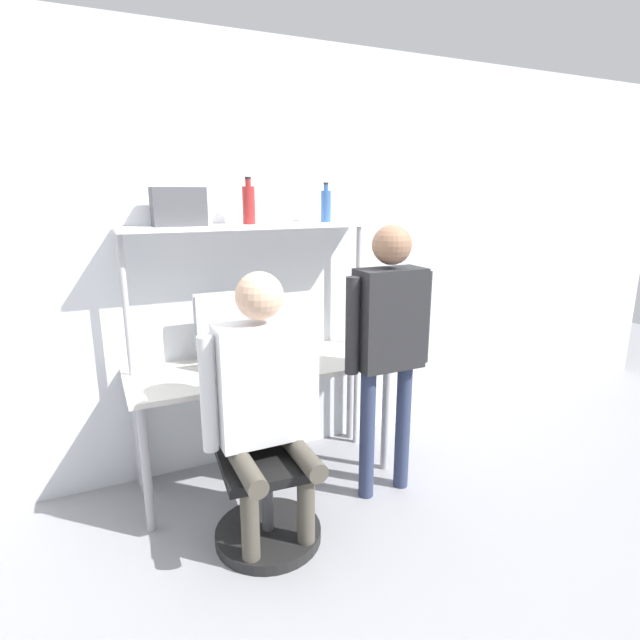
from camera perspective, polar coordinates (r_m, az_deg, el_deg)
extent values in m
plane|color=gray|center=(3.17, -4.11, -20.07)|extent=(12.00, 12.00, 0.00)
cube|color=silver|center=(3.26, -8.68, 6.47)|extent=(8.00, 0.06, 2.70)
cube|color=beige|center=(3.10, -6.50, -5.36)|extent=(1.61, 0.60, 0.03)
cylinder|color=#A5A5AA|center=(2.91, -19.24, -15.80)|extent=(0.05, 0.05, 0.73)
cylinder|color=#A5A5AA|center=(3.34, 7.50, -10.96)|extent=(0.05, 0.05, 0.73)
cylinder|color=#A5A5AA|center=(3.34, -20.17, -11.81)|extent=(0.05, 0.05, 0.73)
cylinder|color=#A5A5AA|center=(3.72, 3.48, -8.14)|extent=(0.05, 0.05, 0.73)
cube|color=white|center=(3.07, -7.88, 10.56)|extent=(1.53, 0.28, 0.02)
cylinder|color=#B2B2B7|center=(3.09, -20.70, -5.21)|extent=(0.04, 0.04, 1.61)
cylinder|color=#B2B2B7|center=(3.50, 4.27, -2.04)|extent=(0.04, 0.04, 1.61)
cylinder|color=#B7B7BC|center=(3.19, -9.61, -4.48)|extent=(0.20, 0.20, 0.01)
cylinder|color=#B7B7BC|center=(3.17, -9.65, -3.60)|extent=(0.06, 0.06, 0.09)
cube|color=#B7B7BC|center=(3.12, -9.84, 0.10)|extent=(0.49, 0.01, 0.35)
cube|color=silver|center=(3.12, -9.81, 0.07)|extent=(0.46, 0.02, 0.33)
cube|color=#333338|center=(2.96, -9.22, -5.99)|extent=(0.32, 0.23, 0.01)
cube|color=black|center=(2.94, -9.13, -5.99)|extent=(0.27, 0.13, 0.00)
cube|color=#333338|center=(3.00, -9.76, -3.39)|extent=(0.32, 0.07, 0.22)
cube|color=navy|center=(3.00, -9.73, -3.44)|extent=(0.28, 0.05, 0.20)
cube|color=silver|center=(3.07, -4.39, -5.10)|extent=(0.07, 0.15, 0.01)
cube|color=black|center=(3.07, -4.39, -5.00)|extent=(0.06, 0.13, 0.00)
cylinder|color=black|center=(2.90, -5.91, -23.08)|extent=(0.56, 0.56, 0.06)
cylinder|color=#4C4C51|center=(2.77, -6.03, -19.54)|extent=(0.06, 0.06, 0.37)
cube|color=black|center=(2.66, -6.16, -15.77)|extent=(0.50, 0.50, 0.05)
cube|color=black|center=(2.73, -7.40, -9.11)|extent=(0.42, 0.07, 0.45)
cylinder|color=#4C473D|center=(2.61, -7.98, -22.21)|extent=(0.09, 0.09, 0.48)
cylinder|color=#4C473D|center=(2.69, -1.61, -20.82)|extent=(0.09, 0.09, 0.48)
cylinder|color=#4C473D|center=(2.48, -8.43, -16.50)|extent=(0.10, 0.38, 0.10)
cylinder|color=#4C473D|center=(2.56, -1.93, -15.23)|extent=(0.10, 0.38, 0.10)
cube|color=silver|center=(2.51, -6.64, -7.14)|extent=(0.45, 0.20, 0.61)
cylinder|color=silver|center=(2.45, -12.69, -8.32)|extent=(0.08, 0.08, 0.58)
cylinder|color=silver|center=(2.60, -0.95, -6.57)|extent=(0.08, 0.08, 0.58)
sphere|color=#D8AD8C|center=(2.38, -6.94, 2.76)|extent=(0.23, 0.23, 0.23)
cylinder|color=#2D3856|center=(3.03, 5.41, -12.89)|extent=(0.09, 0.09, 0.81)
cylinder|color=#2D3856|center=(3.15, 9.44, -11.89)|extent=(0.09, 0.09, 0.81)
cube|color=#262628|center=(2.85, 7.92, 0.14)|extent=(0.39, 0.20, 0.57)
cylinder|color=#262628|center=(2.73, 3.71, -0.70)|extent=(0.08, 0.08, 0.54)
cylinder|color=#262628|center=(2.99, 11.76, 0.32)|extent=(0.08, 0.08, 0.54)
sphere|color=#8C664C|center=(2.78, 8.22, 8.49)|extent=(0.22, 0.22, 0.22)
cylinder|color=#335999|center=(3.25, 0.68, 12.85)|extent=(0.06, 0.06, 0.20)
cylinder|color=#335999|center=(3.25, 0.68, 14.91)|extent=(0.03, 0.03, 0.04)
cylinder|color=black|center=(3.25, 0.68, 15.35)|extent=(0.03, 0.03, 0.01)
cylinder|color=maroon|center=(3.06, -8.14, 12.83)|extent=(0.08, 0.08, 0.22)
cylinder|color=maroon|center=(3.06, -8.23, 15.27)|extent=(0.03, 0.03, 0.04)
cylinder|color=black|center=(3.06, -8.25, 15.78)|extent=(0.04, 0.04, 0.01)
cube|color=#4C4C51|center=(2.97, -15.87, 12.34)|extent=(0.29, 0.17, 0.21)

